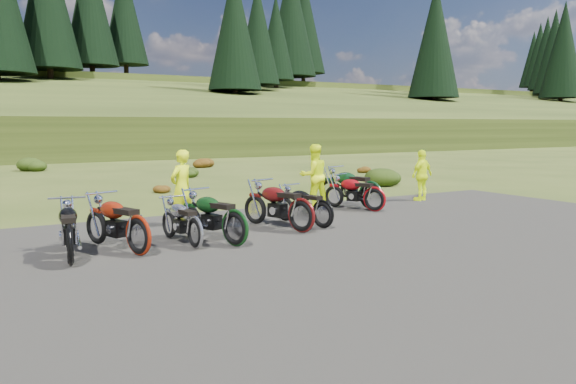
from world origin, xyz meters
TOP-DOWN VIEW (x-y plane):
  - ground at (0.00, 0.00)m, footprint 300.00×300.00m
  - gravel_pad at (0.00, -2.00)m, footprint 20.00×12.00m
  - hill_slope at (0.00, 50.00)m, footprint 300.00×45.97m
  - hill_plateau at (0.00, 110.00)m, footprint 300.00×90.00m
  - conifer_24 at (9.00, 68.00)m, footprint 7.04×7.04m
  - conifer_25 at (15.00, 74.00)m, footprint 6.60×6.60m
  - conifer_26 at (21.00, 49.00)m, footprint 6.16×6.16m
  - conifer_27 at (27.00, 55.00)m, footprint 5.72×5.72m
  - conifer_28 at (33.00, 61.00)m, footprint 5.28×5.28m
  - conifer_29 at (39.00, 67.00)m, footprint 7.92×7.92m
  - conifer_30 at (45.00, 73.00)m, footprint 7.48×7.48m
  - conifer_31 at (51.00, 48.00)m, footprint 7.04×7.04m
  - conifer_32 at (57.00, 54.00)m, footprint 6.60×6.60m
  - conifer_33 at (63.00, 60.00)m, footprint 6.16×6.16m
  - conifer_34 at (69.00, 66.00)m, footprint 5.72×5.72m
  - conifer_35 at (75.00, 72.00)m, footprint 5.28×5.28m
  - conifer_36 at (81.00, 78.00)m, footprint 7.92×7.92m
  - conifer_37 at (87.00, 53.00)m, footprint 7.48×7.48m
  - conifer_38 at (93.00, 59.00)m, footprint 7.04×7.04m
  - conifer_39 at (99.00, 65.00)m, footprint 6.60×6.60m
  - conifer_40 at (105.00, 71.00)m, footprint 6.16×6.16m
  - conifer_41 at (111.00, 77.00)m, footprint 5.72×5.72m
  - shrub_3 at (-3.30, 21.90)m, footprint 1.56×1.56m
  - shrub_4 at (-0.40, 9.20)m, footprint 0.77×0.77m
  - shrub_5 at (2.50, 14.50)m, footprint 1.03×1.03m
  - shrub_6 at (5.40, 19.80)m, footprint 1.30×1.30m
  - shrub_7 at (8.30, 7.10)m, footprint 1.56×1.56m
  - shrub_8 at (11.20, 12.40)m, footprint 0.77×0.77m
  - motorcycle_0 at (-5.02, -0.50)m, footprint 0.97×2.17m
  - motorcycle_1 at (-3.78, -0.33)m, footprint 1.41×2.30m
  - motorcycle_2 at (-1.87, -0.50)m, footprint 1.35×2.26m
  - motorcycle_3 at (-2.65, -0.31)m, footprint 0.80×1.91m
  - motorcycle_4 at (0.04, 0.06)m, footprint 1.39×2.36m
  - motorcycle_5 at (0.77, 0.28)m, footprint 1.10×2.01m
  - motorcycle_6 at (3.45, 1.68)m, footprint 1.41×2.09m
  - motorcycle_7 at (3.61, 2.05)m, footprint 1.39×2.46m
  - person_middle at (-1.98, 2.36)m, footprint 0.80×0.71m
  - person_right_a at (2.49, 3.36)m, footprint 0.97×0.78m
  - person_right_b at (6.24, 2.75)m, footprint 1.02×0.58m

SIDE VIEW (x-z plane):
  - ground at x=0.00m, z-range 0.00..0.00m
  - gravel_pad at x=0.00m, z-range -0.02..0.02m
  - hill_slope at x=0.00m, z-range -4.69..4.69m
  - hill_plateau at x=0.00m, z-range -4.59..4.59m
  - motorcycle_0 at x=-5.02m, z-range -0.55..0.55m
  - motorcycle_1 at x=-3.78m, z-range -0.57..0.57m
  - motorcycle_2 at x=-1.87m, z-range -0.56..0.56m
  - motorcycle_3 at x=-2.65m, z-range -0.49..0.49m
  - motorcycle_4 at x=0.04m, z-range -0.59..0.59m
  - motorcycle_5 at x=0.77m, z-range -0.50..0.50m
  - motorcycle_6 at x=3.45m, z-range -0.52..0.52m
  - motorcycle_7 at x=3.61m, z-range -0.61..0.61m
  - shrub_4 at x=-0.40m, z-range 0.00..0.45m
  - shrub_8 at x=11.20m, z-range 0.00..0.45m
  - shrub_5 at x=2.50m, z-range 0.00..0.61m
  - shrub_6 at x=5.40m, z-range 0.00..0.77m
  - shrub_3 at x=-3.30m, z-range 0.00..0.92m
  - shrub_7 at x=8.30m, z-range 0.00..0.92m
  - person_right_b at x=6.24m, z-range 0.00..1.64m
  - person_middle at x=-1.98m, z-range 0.00..1.85m
  - person_right_a at x=2.49m, z-range 0.00..1.87m
  - conifer_26 at x=21.00m, z-range 5.37..21.37m
  - conifer_27 at x=27.00m, z-range 6.56..21.56m
  - conifer_31 at x=51.00m, z-range 5.18..23.18m
  - conifer_28 at x=33.00m, z-range 7.76..21.76m
  - conifer_32 at x=57.00m, z-range 6.37..23.37m
  - conifer_33 at x=63.00m, z-range 7.56..23.56m
  - conifer_37 at x=87.00m, z-range 6.17..25.17m
  - conifer_34 at x=69.00m, z-range 8.76..23.76m
  - conifer_38 at x=93.00m, z-range 7.37..25.37m
  - conifer_35 at x=75.00m, z-range 9.95..23.95m
  - conifer_39 at x=99.00m, z-range 8.56..25.56m
  - conifer_41 at x=111.00m, z-range 10.15..25.15m
  - conifer_40 at x=105.00m, z-range 9.76..25.76m
  - conifer_24 at x=9.00m, z-range 9.16..27.16m
  - conifer_25 at x=15.00m, z-range 10.16..27.16m
  - conifer_29 at x=39.00m, z-range 8.97..28.97m
  - conifer_30 at x=45.00m, z-range 10.16..29.16m
  - conifer_36 at x=81.00m, z-range 10.16..30.16m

